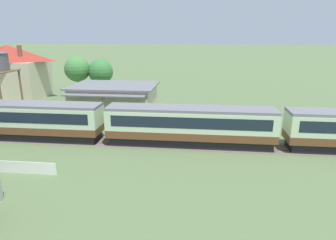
{
  "coord_description": "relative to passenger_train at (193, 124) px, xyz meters",
  "views": [
    {
      "loc": [
        5.91,
        -29.34,
        11.29
      ],
      "look_at": [
        2.56,
        0.56,
        2.56
      ],
      "focal_mm": 32.0,
      "sensor_mm": 36.0,
      "label": 1
    }
  ],
  "objects": [
    {
      "name": "ground_plane",
      "position": [
        -5.15,
        -0.38,
        -2.24
      ],
      "size": [
        600.0,
        600.0,
        0.0
      ],
      "primitive_type": "plane",
      "color": "#566B42"
    },
    {
      "name": "station_building",
      "position": [
        -11.48,
        11.06,
        -0.05
      ],
      "size": [
        11.94,
        9.69,
        4.32
      ],
      "color": "beige",
      "rests_on": "ground_plane"
    },
    {
      "name": "passenger_train",
      "position": [
        0.0,
        0.0,
        0.0
      ],
      "size": [
        54.22,
        3.22,
        4.03
      ],
      "color": "brown",
      "rests_on": "ground_plane"
    },
    {
      "name": "yard_tree_1",
      "position": [
        -20.7,
        20.41,
        3.09
      ],
      "size": [
        4.37,
        4.37,
        7.53
      ],
      "color": "#4C3823",
      "rests_on": "ground_plane"
    },
    {
      "name": "station_house_red_roof",
      "position": [
        -33.54,
        20.9,
        2.6
      ],
      "size": [
        12.83,
        8.38,
        9.36
      ],
      "color": "beige",
      "rests_on": "ground_plane"
    },
    {
      "name": "railway_track",
      "position": [
        7.7,
        0.0,
        -2.23
      ],
      "size": [
        112.87,
        3.6,
        0.04
      ],
      "color": "#665B51",
      "rests_on": "ground_plane"
    },
    {
      "name": "yard_tree_2",
      "position": [
        -31.37,
        23.23,
        1.69
      ],
      "size": [
        2.8,
        2.8,
        5.36
      ],
      "color": "brown",
      "rests_on": "ground_plane"
    },
    {
      "name": "yard_tree_0",
      "position": [
        -16.77,
        21.08,
        2.62
      ],
      "size": [
        4.3,
        4.3,
        7.03
      ],
      "color": "brown",
      "rests_on": "ground_plane"
    }
  ]
}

